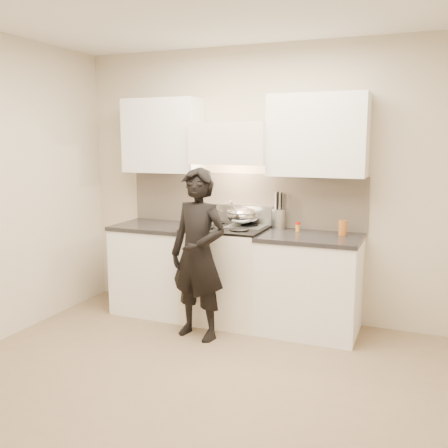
% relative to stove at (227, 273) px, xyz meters
% --- Properties ---
extents(ground_plane, '(4.00, 4.00, 0.00)m').
position_rel_stove_xyz_m(ground_plane, '(0.30, -1.42, -0.47)').
color(ground_plane, '#8B7153').
extents(room_shell, '(4.04, 3.54, 2.70)m').
position_rel_stove_xyz_m(room_shell, '(0.24, -1.05, 1.12)').
color(room_shell, beige).
rests_on(room_shell, ground).
extents(stove, '(0.76, 0.65, 0.96)m').
position_rel_stove_xyz_m(stove, '(0.00, 0.00, 0.00)').
color(stove, white).
rests_on(stove, ground).
extents(counter_right, '(0.92, 0.67, 0.92)m').
position_rel_stove_xyz_m(counter_right, '(0.83, 0.00, -0.01)').
color(counter_right, white).
rests_on(counter_right, ground).
extents(counter_left, '(0.82, 0.67, 0.92)m').
position_rel_stove_xyz_m(counter_left, '(-0.78, 0.00, -0.01)').
color(counter_left, white).
rests_on(counter_left, ground).
extents(wok, '(0.33, 0.40, 0.26)m').
position_rel_stove_xyz_m(wok, '(0.12, 0.12, 0.57)').
color(wok, beige).
rests_on(wok, stove).
extents(stock_pot, '(0.35, 0.35, 0.18)m').
position_rel_stove_xyz_m(stock_pot, '(-0.20, -0.14, 0.57)').
color(stock_pot, beige).
rests_on(stock_pot, stove).
extents(utensil_crock, '(0.14, 0.14, 0.36)m').
position_rel_stove_xyz_m(utensil_crock, '(0.45, 0.25, 0.56)').
color(utensil_crock, '#BCBCBC').
rests_on(utensil_crock, counter_right).
extents(spice_jar, '(0.04, 0.04, 0.09)m').
position_rel_stove_xyz_m(spice_jar, '(0.67, 0.15, 0.49)').
color(spice_jar, orange).
rests_on(spice_jar, counter_right).
extents(oil_glass, '(0.08, 0.08, 0.14)m').
position_rel_stove_xyz_m(oil_glass, '(1.09, 0.13, 0.51)').
color(oil_glass, '#AE6024').
rests_on(oil_glass, counter_right).
extents(person, '(0.63, 0.48, 1.54)m').
position_rel_stove_xyz_m(person, '(-0.08, -0.51, 0.30)').
color(person, black).
rests_on(person, ground).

